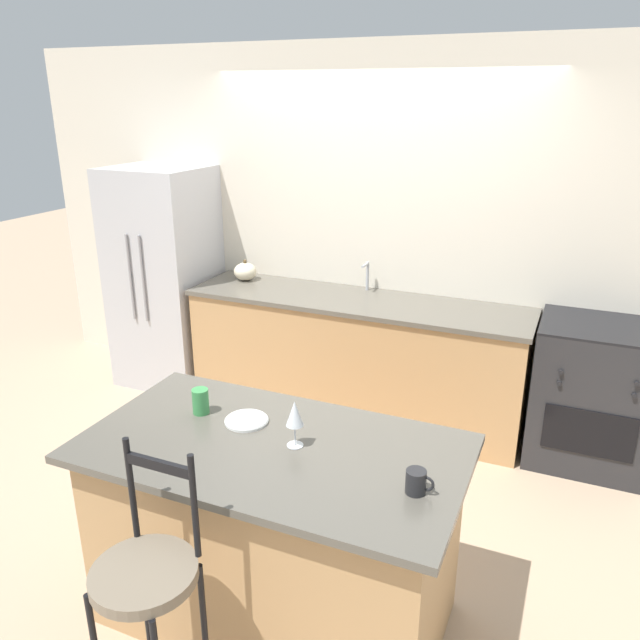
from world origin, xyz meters
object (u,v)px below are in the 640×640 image
Objects in this scene: wine_glass at (295,414)px; coffee_mug at (417,482)px; oven_range at (592,394)px; bar_stool_near at (149,599)px; pumpkin_decoration at (245,271)px; dinner_plate at (247,420)px; refrigerator at (166,278)px; tumbler_cup at (201,401)px.

wine_glass is 1.91× the size of coffee_mug.
bar_stool_near reaches higher than oven_range.
oven_range is 2.40m from wine_glass.
bar_stool_near is at bearing -67.03° from pumpkin_decoration.
oven_range is 4.80× the size of dinner_plate.
coffee_mug is 0.61× the size of pumpkin_decoration.
refrigerator reaches higher than wine_glass.
pumpkin_decoration is at bearing 9.70° from refrigerator.
bar_stool_near is at bearing -118.20° from oven_range.
oven_range is 2.63m from tumbler_cup.
wine_glass reaches higher than coffee_mug.
coffee_mug is at bearing -37.83° from refrigerator.
wine_glass is 2.53m from pumpkin_decoration.
pumpkin_decoration is (-1.43, 2.09, -0.07)m from wine_glass.
wine_glass is 0.55m from tumbler_cup.
wine_glass is at bearing 167.88° from coffee_mug.
wine_glass is 1.74× the size of tumbler_cup.
tumbler_cup is (-0.24, -0.01, 0.05)m from dinner_plate.
coffee_mug reaches higher than dinner_plate.
tumbler_cup is at bearing -65.69° from pumpkin_decoration.
bar_stool_near is 0.88m from wine_glass.
bar_stool_near is (1.88, -2.68, -0.28)m from refrigerator.
refrigerator is at bearing 125.03° from bar_stool_near.
wine_glass is at bearing -9.39° from tumbler_cup.
wine_glass reaches higher than dinner_plate.
oven_range is (3.33, 0.03, -0.42)m from refrigerator.
bar_stool_near is 1.06m from coffee_mug.
wine_glass is at bearing 70.87° from bar_stool_near.
coffee_mug is at bearing -12.12° from wine_glass.
dinner_plate is 0.95× the size of wine_glass.
wine_glass is at bearing -55.50° from pumpkin_decoration.
dinner_plate is 0.25m from tumbler_cup.
refrigerator is 16.30× the size of coffee_mug.
wine_glass is (2.13, -1.97, 0.17)m from refrigerator.
dinner_plate is 1.65× the size of tumbler_cup.
pumpkin_decoration is at bearing 112.97° from bar_stool_near.
tumbler_cup reaches higher than dinner_plate.
coffee_mug is (0.56, -0.12, -0.10)m from wine_glass.
dinner_plate is at bearing 161.76° from wine_glass.
bar_stool_near is 0.87m from dinner_plate.
bar_stool_near is at bearing -70.48° from tumbler_cup.
tumbler_cup is (-1.09, 0.21, 0.01)m from coffee_mug.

